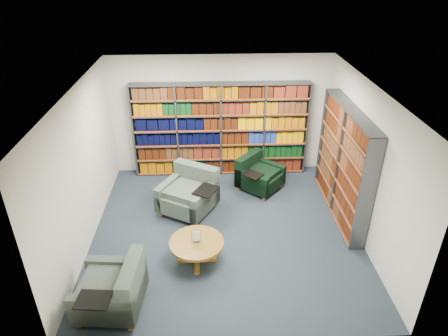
{
  "coord_description": "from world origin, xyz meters",
  "views": [
    {
      "loc": [
        -0.3,
        -6.17,
        4.77
      ],
      "look_at": [
        0.0,
        0.6,
        1.05
      ],
      "focal_mm": 32.0,
      "sensor_mm": 36.0,
      "label": 1
    }
  ],
  "objects_px": {
    "chair_teal_front": "(116,291)",
    "chair_green_right": "(257,175)",
    "coffee_table": "(197,246)",
    "chair_teal_left": "(190,193)"
  },
  "relations": [
    {
      "from": "chair_teal_front",
      "to": "coffee_table",
      "type": "height_order",
      "value": "chair_teal_front"
    },
    {
      "from": "chair_teal_left",
      "to": "chair_teal_front",
      "type": "height_order",
      "value": "chair_teal_left"
    },
    {
      "from": "chair_teal_left",
      "to": "chair_green_right",
      "type": "xyz_separation_m",
      "value": [
        1.48,
        0.78,
        -0.05
      ]
    },
    {
      "from": "chair_teal_left",
      "to": "chair_green_right",
      "type": "relative_size",
      "value": 1.14
    },
    {
      "from": "coffee_table",
      "to": "chair_teal_left",
      "type": "bearing_deg",
      "value": 95.52
    },
    {
      "from": "chair_green_right",
      "to": "coffee_table",
      "type": "relative_size",
      "value": 1.27
    },
    {
      "from": "chair_green_right",
      "to": "coffee_table",
      "type": "bearing_deg",
      "value": -118.61
    },
    {
      "from": "coffee_table",
      "to": "chair_green_right",
      "type": "bearing_deg",
      "value": 61.39
    },
    {
      "from": "chair_teal_front",
      "to": "chair_green_right",
      "type": "bearing_deg",
      "value": 53.52
    },
    {
      "from": "chair_teal_left",
      "to": "coffee_table",
      "type": "xyz_separation_m",
      "value": [
        0.16,
        -1.65,
        -0.01
      ]
    }
  ]
}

